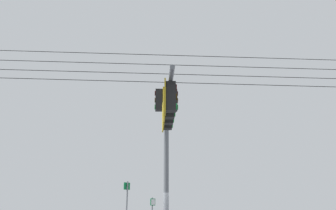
{
  "coord_description": "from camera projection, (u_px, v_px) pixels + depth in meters",
  "views": [
    {
      "loc": [
        8.44,
        -7.53,
        1.91
      ],
      "look_at": [
        0.62,
        -0.1,
        5.45
      ],
      "focal_mm": 34.03,
      "sensor_mm": 36.0,
      "label": 1
    }
  ],
  "objects": [
    {
      "name": "overhead_wire_span",
      "position": [
        141.0,
        68.0,
        13.52
      ],
      "size": [
        16.17,
        18.0,
        1.72
      ],
      "color": "black"
    },
    {
      "name": "signal_mast_assembly",
      "position": [
        167.0,
        123.0,
        11.53
      ],
      "size": [
        3.79,
        3.4,
        6.7
      ],
      "color": "slate",
      "rests_on": "ground"
    }
  ]
}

